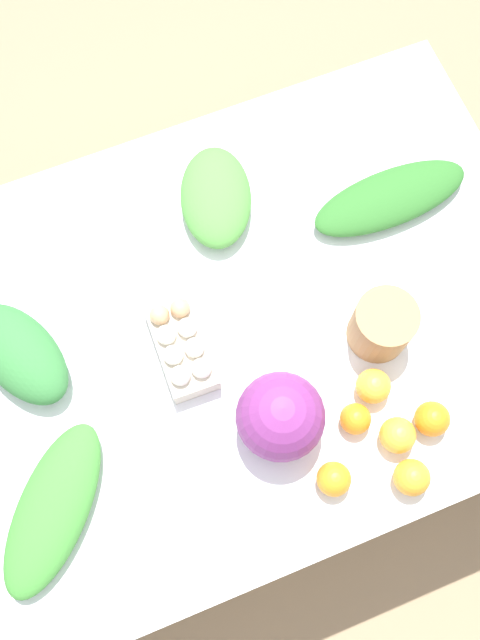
# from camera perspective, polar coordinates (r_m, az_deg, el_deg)

# --- Properties ---
(ground_plane) EXTENTS (8.00, 8.00, 0.00)m
(ground_plane) POSITION_cam_1_polar(r_m,az_deg,el_deg) (2.37, 0.00, -5.84)
(ground_plane) COLOR #937A5B
(dining_table) EXTENTS (1.48, 1.08, 0.77)m
(dining_table) POSITION_cam_1_polar(r_m,az_deg,el_deg) (1.70, 0.00, -1.08)
(dining_table) COLOR silver
(dining_table) RESTS_ON ground_plane
(cabbage_purple) EXTENTS (0.19, 0.19, 0.19)m
(cabbage_purple) POSITION_cam_1_polar(r_m,az_deg,el_deg) (1.48, 3.25, -7.74)
(cabbage_purple) COLOR #7A2D75
(cabbage_purple) RESTS_ON dining_table
(egg_carton) EXTENTS (0.11, 0.23, 0.09)m
(egg_carton) POSITION_cam_1_polar(r_m,az_deg,el_deg) (1.56, -4.73, -1.99)
(egg_carton) COLOR beige
(egg_carton) RESTS_ON dining_table
(paper_bag) EXTENTS (0.14, 0.14, 0.14)m
(paper_bag) POSITION_cam_1_polar(r_m,az_deg,el_deg) (1.57, 11.29, -0.42)
(paper_bag) COLOR #A87F51
(paper_bag) RESTS_ON dining_table
(greens_bunch_kale) EXTENTS (0.35, 0.38, 0.07)m
(greens_bunch_kale) POSITION_cam_1_polar(r_m,az_deg,el_deg) (1.56, -14.71, -14.41)
(greens_bunch_kale) COLOR #3D8433
(greens_bunch_kale) RESTS_ON dining_table
(greens_bunch_chard) EXTENTS (0.24, 0.30, 0.08)m
(greens_bunch_chard) POSITION_cam_1_polar(r_m,az_deg,el_deg) (1.70, -1.95, 9.80)
(greens_bunch_chard) COLOR #4C933D
(greens_bunch_chard) RESTS_ON dining_table
(greens_bunch_beet_tops) EXTENTS (0.24, 0.31, 0.10)m
(greens_bunch_beet_tops) POSITION_cam_1_polar(r_m,az_deg,el_deg) (1.62, -17.21, -2.59)
(greens_bunch_beet_tops) COLOR #337538
(greens_bunch_beet_tops) RESTS_ON dining_table
(greens_bunch_dandelion) EXTENTS (0.39, 0.15, 0.06)m
(greens_bunch_dandelion) POSITION_cam_1_polar(r_m,az_deg,el_deg) (1.74, 11.93, 9.54)
(greens_bunch_dandelion) COLOR #2D6B28
(greens_bunch_dandelion) RESTS_ON dining_table
(orange_0) EXTENTS (0.08, 0.08, 0.08)m
(orange_0) POSITION_cam_1_polar(r_m,az_deg,el_deg) (1.55, 13.57, -12.15)
(orange_0) COLOR orange
(orange_0) RESTS_ON dining_table
(orange_1) EXTENTS (0.08, 0.08, 0.08)m
(orange_1) POSITION_cam_1_polar(r_m,az_deg,el_deg) (1.56, 12.50, -8.99)
(orange_1) COLOR #F9A833
(orange_1) RESTS_ON dining_table
(orange_2) EXTENTS (0.07, 0.07, 0.07)m
(orange_2) POSITION_cam_1_polar(r_m,az_deg,el_deg) (1.53, 7.51, -12.50)
(orange_2) COLOR orange
(orange_2) RESTS_ON dining_table
(orange_3) EXTENTS (0.08, 0.08, 0.08)m
(orange_3) POSITION_cam_1_polar(r_m,az_deg,el_deg) (1.57, 10.61, -5.22)
(orange_3) COLOR #F9A833
(orange_3) RESTS_ON dining_table
(orange_4) EXTENTS (0.07, 0.07, 0.07)m
(orange_4) POSITION_cam_1_polar(r_m,az_deg,el_deg) (1.55, 9.22, -7.81)
(orange_4) COLOR orange
(orange_4) RESTS_ON dining_table
(orange_5) EXTENTS (0.08, 0.08, 0.08)m
(orange_5) POSITION_cam_1_polar(r_m,az_deg,el_deg) (1.58, 15.11, -7.65)
(orange_5) COLOR orange
(orange_5) RESTS_ON dining_table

